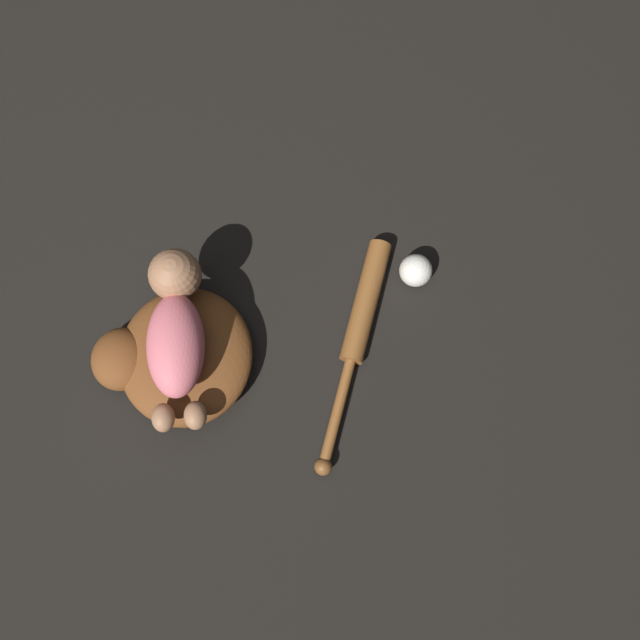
# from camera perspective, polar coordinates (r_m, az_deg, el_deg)

# --- Properties ---
(ground_plane) EXTENTS (6.00, 6.00, 0.00)m
(ground_plane) POSITION_cam_1_polar(r_m,az_deg,el_deg) (1.35, -11.57, -5.23)
(ground_plane) COLOR black
(baseball_glove) EXTENTS (0.34, 0.36, 0.09)m
(baseball_glove) POSITION_cam_1_polar(r_m,az_deg,el_deg) (1.32, -13.12, -3.26)
(baseball_glove) COLOR brown
(baseball_glove) RESTS_ON ground
(baby_figure) EXTENTS (0.36, 0.16, 0.11)m
(baby_figure) POSITION_cam_1_polar(r_m,az_deg,el_deg) (1.24, -13.05, -0.55)
(baby_figure) COLOR #D16670
(baby_figure) RESTS_ON baseball_glove
(baseball_bat) EXTENTS (0.51, 0.12, 0.05)m
(baseball_bat) POSITION_cam_1_polar(r_m,az_deg,el_deg) (1.32, 3.68, -0.36)
(baseball_bat) COLOR brown
(baseball_bat) RESTS_ON ground
(baseball) EXTENTS (0.07, 0.07, 0.07)m
(baseball) POSITION_cam_1_polar(r_m,az_deg,el_deg) (1.36, 8.75, 4.50)
(baseball) COLOR silver
(baseball) RESTS_ON ground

